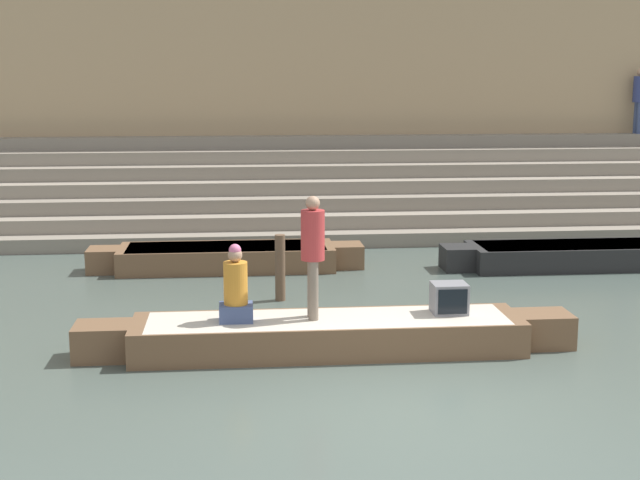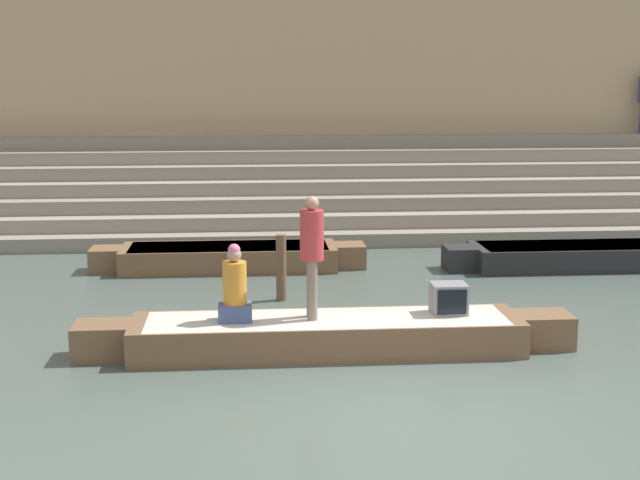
{
  "view_description": "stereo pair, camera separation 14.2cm",
  "coord_description": "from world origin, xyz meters",
  "px_view_note": "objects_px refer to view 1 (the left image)",
  "views": [
    {
      "loc": [
        -1.97,
        -9.73,
        3.92
      ],
      "look_at": [
        -0.72,
        3.53,
        1.39
      ],
      "focal_mm": 50.0,
      "sensor_mm": 36.0,
      "label": 1
    },
    {
      "loc": [
        -1.83,
        -9.74,
        3.92
      ],
      "look_at": [
        -0.72,
        3.53,
        1.39
      ],
      "focal_mm": 50.0,
      "sensor_mm": 36.0,
      "label": 2
    }
  ],
  "objects_px": {
    "tv_set": "(449,298)",
    "moored_boat_shore": "(574,255)",
    "moored_boat_distant": "(227,257)",
    "person_on_steps": "(639,96)",
    "rowboat_main": "(328,334)",
    "mooring_post": "(280,268)",
    "person_rowing": "(236,290)",
    "person_standing": "(313,248)"
  },
  "relations": [
    {
      "from": "rowboat_main",
      "to": "person_standing",
      "type": "xyz_separation_m",
      "value": [
        -0.21,
        0.04,
        1.24
      ]
    },
    {
      "from": "moored_boat_shore",
      "to": "tv_set",
      "type": "bearing_deg",
      "value": -122.73
    },
    {
      "from": "person_rowing",
      "to": "tv_set",
      "type": "xyz_separation_m",
      "value": [
        3.06,
        0.14,
        -0.22
      ]
    },
    {
      "from": "rowboat_main",
      "to": "tv_set",
      "type": "relative_size",
      "value": 14.11
    },
    {
      "from": "rowboat_main",
      "to": "person_standing",
      "type": "height_order",
      "value": "person_standing"
    },
    {
      "from": "moored_boat_shore",
      "to": "mooring_post",
      "type": "height_order",
      "value": "mooring_post"
    },
    {
      "from": "rowboat_main",
      "to": "tv_set",
      "type": "distance_m",
      "value": 1.83
    },
    {
      "from": "person_standing",
      "to": "moored_boat_distant",
      "type": "relative_size",
      "value": 0.32
    },
    {
      "from": "moored_boat_distant",
      "to": "rowboat_main",
      "type": "bearing_deg",
      "value": -71.89
    },
    {
      "from": "rowboat_main",
      "to": "person_on_steps",
      "type": "height_order",
      "value": "person_on_steps"
    },
    {
      "from": "person_standing",
      "to": "mooring_post",
      "type": "relative_size",
      "value": 1.5
    },
    {
      "from": "mooring_post",
      "to": "person_rowing",
      "type": "bearing_deg",
      "value": -104.53
    },
    {
      "from": "moored_boat_shore",
      "to": "moored_boat_distant",
      "type": "bearing_deg",
      "value": -179.06
    },
    {
      "from": "rowboat_main",
      "to": "person_standing",
      "type": "distance_m",
      "value": 1.25
    },
    {
      "from": "moored_boat_distant",
      "to": "person_on_steps",
      "type": "bearing_deg",
      "value": 30.3
    },
    {
      "from": "rowboat_main",
      "to": "mooring_post",
      "type": "relative_size",
      "value": 6.09
    },
    {
      "from": "person_rowing",
      "to": "tv_set",
      "type": "distance_m",
      "value": 3.07
    },
    {
      "from": "person_on_steps",
      "to": "person_standing",
      "type": "bearing_deg",
      "value": 159.38
    },
    {
      "from": "tv_set",
      "to": "moored_boat_shore",
      "type": "height_order",
      "value": "tv_set"
    },
    {
      "from": "person_standing",
      "to": "rowboat_main",
      "type": "bearing_deg",
      "value": -6.64
    },
    {
      "from": "tv_set",
      "to": "moored_boat_distant",
      "type": "distance_m",
      "value": 6.3
    },
    {
      "from": "rowboat_main",
      "to": "person_rowing",
      "type": "relative_size",
      "value": 6.43
    },
    {
      "from": "person_standing",
      "to": "moored_boat_distant",
      "type": "height_order",
      "value": "person_standing"
    },
    {
      "from": "rowboat_main",
      "to": "moored_boat_distant",
      "type": "distance_m",
      "value": 5.7
    },
    {
      "from": "person_standing",
      "to": "person_on_steps",
      "type": "relative_size",
      "value": 1.01
    },
    {
      "from": "mooring_post",
      "to": "person_on_steps",
      "type": "relative_size",
      "value": 0.67
    },
    {
      "from": "mooring_post",
      "to": "moored_boat_shore",
      "type": "bearing_deg",
      "value": 19.21
    },
    {
      "from": "person_rowing",
      "to": "person_standing",
      "type": "bearing_deg",
      "value": -2.88
    },
    {
      "from": "rowboat_main",
      "to": "moored_boat_shore",
      "type": "distance_m",
      "value": 7.49
    },
    {
      "from": "tv_set",
      "to": "moored_boat_distant",
      "type": "xyz_separation_m",
      "value": [
        -3.24,
        5.38,
        -0.45
      ]
    },
    {
      "from": "moored_boat_distant",
      "to": "tv_set",
      "type": "bearing_deg",
      "value": -55.78
    },
    {
      "from": "rowboat_main",
      "to": "moored_boat_shore",
      "type": "height_order",
      "value": "rowboat_main"
    },
    {
      "from": "tv_set",
      "to": "moored_boat_shore",
      "type": "distance_m",
      "value": 6.21
    },
    {
      "from": "rowboat_main",
      "to": "moored_boat_distant",
      "type": "height_order",
      "value": "rowboat_main"
    },
    {
      "from": "rowboat_main",
      "to": "mooring_post",
      "type": "distance_m",
      "value": 3.0
    },
    {
      "from": "moored_boat_distant",
      "to": "mooring_post",
      "type": "relative_size",
      "value": 4.73
    },
    {
      "from": "person_standing",
      "to": "moored_boat_distant",
      "type": "bearing_deg",
      "value": 107.14
    },
    {
      "from": "person_on_steps",
      "to": "tv_set",
      "type": "bearing_deg",
      "value": 165.47
    },
    {
      "from": "person_rowing",
      "to": "moored_boat_shore",
      "type": "relative_size",
      "value": 0.2
    },
    {
      "from": "person_on_steps",
      "to": "mooring_post",
      "type": "bearing_deg",
      "value": 149.88
    },
    {
      "from": "person_rowing",
      "to": "moored_boat_distant",
      "type": "xyz_separation_m",
      "value": [
        -0.18,
        5.51,
        -0.68
      ]
    },
    {
      "from": "tv_set",
      "to": "mooring_post",
      "type": "distance_m",
      "value": 3.63
    }
  ]
}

